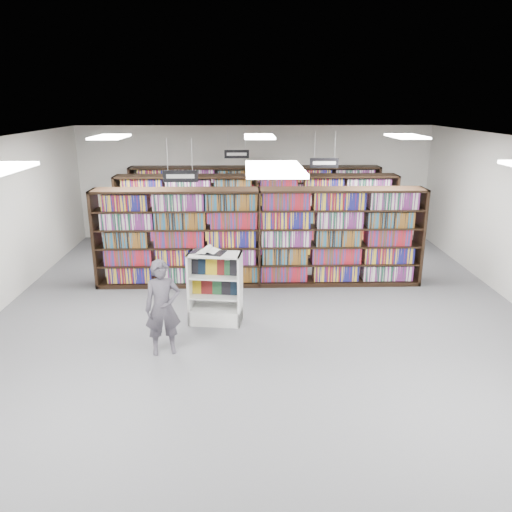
{
  "coord_description": "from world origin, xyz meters",
  "views": [
    {
      "loc": [
        -0.33,
        -8.32,
        3.85
      ],
      "look_at": [
        -0.1,
        0.5,
        1.1
      ],
      "focal_mm": 35.0,
      "sensor_mm": 36.0,
      "label": 1
    }
  ],
  "objects_px": {
    "bookshelf_row_near": "(259,237)",
    "shopper": "(163,308)",
    "endcap_display": "(216,298)",
    "open_book": "(207,251)"
  },
  "relations": [
    {
      "from": "open_book",
      "to": "bookshelf_row_near",
      "type": "bearing_deg",
      "value": 81.54
    },
    {
      "from": "endcap_display",
      "to": "bookshelf_row_near",
      "type": "bearing_deg",
      "value": 74.38
    },
    {
      "from": "endcap_display",
      "to": "shopper",
      "type": "height_order",
      "value": "shopper"
    },
    {
      "from": "endcap_display",
      "to": "open_book",
      "type": "distance_m",
      "value": 0.89
    },
    {
      "from": "bookshelf_row_near",
      "to": "shopper",
      "type": "distance_m",
      "value": 3.51
    },
    {
      "from": "bookshelf_row_near",
      "to": "shopper",
      "type": "bearing_deg",
      "value": -117.17
    },
    {
      "from": "bookshelf_row_near",
      "to": "endcap_display",
      "type": "bearing_deg",
      "value": -113.08
    },
    {
      "from": "open_book",
      "to": "shopper",
      "type": "distance_m",
      "value": 1.45
    },
    {
      "from": "endcap_display",
      "to": "open_book",
      "type": "xyz_separation_m",
      "value": [
        -0.13,
        0.02,
        0.88
      ]
    },
    {
      "from": "bookshelf_row_near",
      "to": "shopper",
      "type": "xyz_separation_m",
      "value": [
        -1.6,
        -3.12,
        -0.28
      ]
    }
  ]
}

